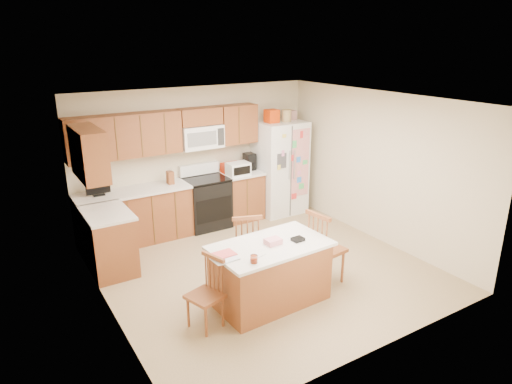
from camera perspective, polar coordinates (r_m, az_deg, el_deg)
ground at (r=6.96m, az=0.94°, el=-9.52°), size 4.50×4.50×0.00m
room_shell at (r=6.40m, az=1.01°, el=1.93°), size 4.60×4.60×2.52m
cabinetry at (r=7.70m, az=-12.48°, el=0.28°), size 3.36×1.56×2.15m
stove at (r=8.32m, az=-6.26°, el=-1.20°), size 0.76×0.65×1.13m
refrigerator at (r=8.88m, az=2.98°, el=3.20°), size 0.90×0.79×2.04m
island at (r=5.97m, az=1.79°, el=-10.06°), size 1.61×0.94×0.91m
windsor_chair_left at (r=5.53m, az=-6.23°, el=-12.66°), size 0.46×0.47×0.89m
windsor_chair_back at (r=6.50m, az=-1.32°, el=-6.94°), size 0.55×0.54×1.01m
windsor_chair_right at (r=6.46m, az=8.54°, el=-7.05°), size 0.50×0.51×1.07m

